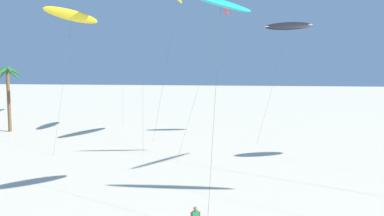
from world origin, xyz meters
name	(u,v)px	position (x,y,z in m)	size (l,w,h in m)	color
palm_tree_1	(8,78)	(-23.13, 45.73, 6.70)	(4.44, 4.56, 8.22)	brown
flying_kite_4	(223,2)	(3.69, 41.60, 14.99)	(4.45, 13.22, 16.47)	red
flying_kite_6	(289,26)	(10.99, 45.69, 12.77)	(6.37, 5.48, 13.49)	black
flying_kite_7	(72,15)	(-13.07, 42.05, 13.86)	(4.51, 12.41, 14.92)	yellow
flying_kite_9	(221,3)	(4.53, 20.96, 12.18)	(4.39, 6.73, 12.83)	#19B2B7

